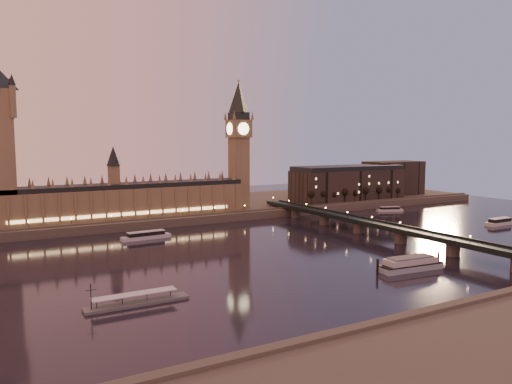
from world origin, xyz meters
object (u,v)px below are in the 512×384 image
Objects in this scene: cruise_boat_b at (390,209)px; moored_barge at (410,264)px; cruise_boat_a at (146,236)px; pontoon_pier at (137,302)px.

moored_barge is at bearing -109.77° from cruise_boat_b.
cruise_boat_a is 0.82× the size of moored_barge.
moored_barge reaches higher than cruise_boat_a.
pontoon_pier is (-129.55, 15.36, -1.85)m from moored_barge.
pontoon_pier reaches higher than cruise_boat_a.
pontoon_pier is at bearing -131.04° from cruise_boat_b.
cruise_boat_b is at bearing 0.62° from cruise_boat_a.
cruise_boat_b is at bearing 53.28° from moored_barge.
cruise_boat_a reaches higher than cruise_boat_b.
pontoon_pier is (-40.82, -120.83, -1.06)m from cruise_boat_a.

